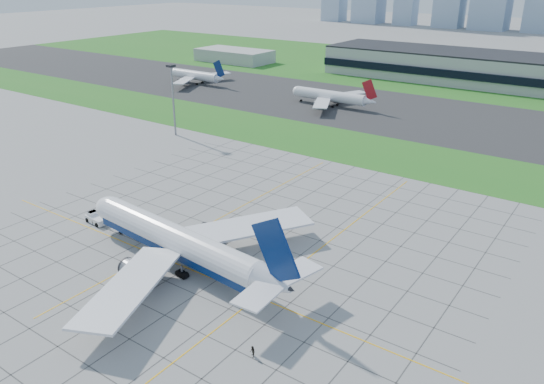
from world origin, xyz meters
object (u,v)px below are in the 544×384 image
(light_mast, at_px, (173,91))
(distant_jet_1, at_px, (331,96))
(airliner, at_px, (178,242))
(pushback_tug, at_px, (96,218))
(crew_far, at_px, (252,352))
(distant_jet_0, at_px, (196,75))
(crew_near, at_px, (93,222))

(light_mast, height_order, distant_jet_1, light_mast)
(airliner, height_order, pushback_tug, airliner)
(light_mast, distance_m, pushback_tug, 75.67)
(crew_far, distance_m, distant_jet_0, 220.95)
(airliner, bearing_deg, crew_near, -177.04)
(pushback_tug, xyz_separation_m, distant_jet_1, (-12.92, 136.90, 3.36))
(distant_jet_0, bearing_deg, light_mast, -51.79)
(light_mast, distance_m, crew_far, 127.25)
(crew_near, height_order, distant_jet_0, distant_jet_0)
(light_mast, xyz_separation_m, crew_far, (97.23, -80.67, -15.20))
(light_mast, xyz_separation_m, distant_jet_0, (-59.25, 75.27, -11.70))
(light_mast, distance_m, distant_jet_0, 96.50)
(pushback_tug, height_order, crew_near, pushback_tug)
(light_mast, relative_size, distant_jet_1, 0.60)
(light_mast, xyz_separation_m, distant_jet_1, (24.35, 72.79, -11.70))
(crew_near, relative_size, distant_jet_1, 0.04)
(crew_near, bearing_deg, airliner, -62.19)
(light_mast, xyz_separation_m, crew_near, (37.79, -65.46, -15.40))
(airliner, xyz_separation_m, crew_near, (-29.58, 1.05, -4.31))
(airliner, xyz_separation_m, distant_jet_1, (-43.02, 139.30, -0.60))
(light_mast, height_order, airliner, light_mast)
(airliner, distance_m, distant_jet_0, 190.09)
(crew_far, relative_size, distant_jet_1, 0.05)
(distant_jet_1, bearing_deg, pushback_tug, -84.61)
(pushback_tug, height_order, distant_jet_1, distant_jet_1)
(crew_near, xyz_separation_m, distant_jet_1, (-13.44, 138.25, 3.71))
(pushback_tug, xyz_separation_m, crew_near, (0.52, -1.35, -0.34))
(airliner, xyz_separation_m, pushback_tug, (-30.10, 2.40, -3.96))
(light_mast, bearing_deg, distant_jet_1, 71.50)
(pushback_tug, distance_m, crew_far, 62.21)
(light_mast, height_order, pushback_tug, light_mast)
(pushback_tug, relative_size, distant_jet_0, 0.21)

